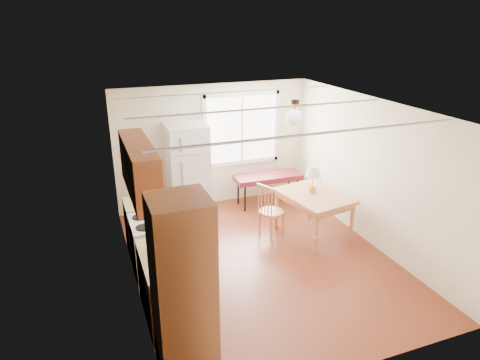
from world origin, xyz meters
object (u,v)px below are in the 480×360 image
bench (268,178)px  chair (268,207)px  dining_table (314,200)px  refrigerator (187,171)px

bench → chair: chair is taller
dining_table → chair: 0.82m
refrigerator → bench: (1.68, -0.10, -0.34)m
refrigerator → dining_table: 2.50m
refrigerator → bench: bearing=-2.8°
dining_table → chair: chair is taller
bench → dining_table: size_ratio=1.01×
bench → chair: size_ratio=1.43×
bench → chair: (-0.59, -1.32, -0.01)m
bench → dining_table: 1.56m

